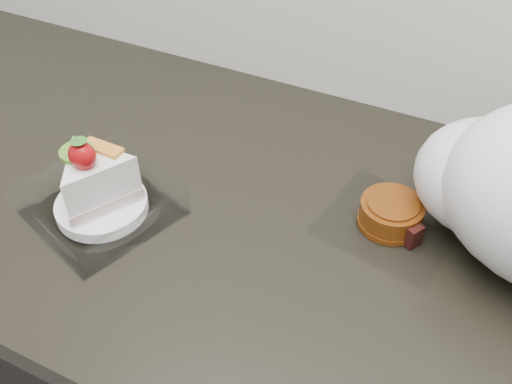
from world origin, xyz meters
name	(u,v)px	position (x,y,z in m)	size (l,w,h in m)	color
cake_tray	(99,194)	(-0.29, 1.59, 0.94)	(0.21, 0.21, 0.13)	white
mooncake_wrap	(391,216)	(0.07, 1.74, 0.92)	(0.19, 0.18, 0.04)	white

